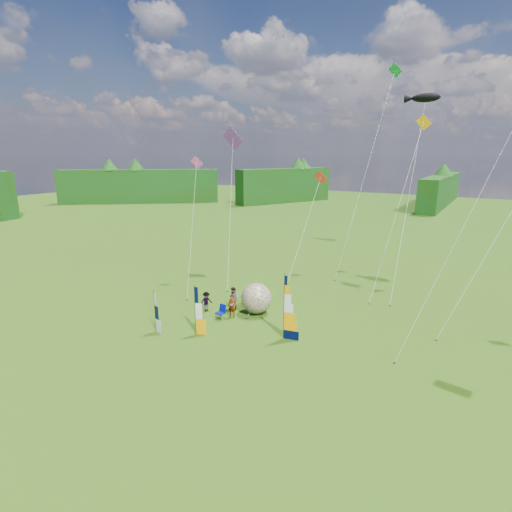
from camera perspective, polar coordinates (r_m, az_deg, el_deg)
The scene contains 19 objects.
ground at distance 26.41m, azimuth -2.81°, elevation -13.83°, with size 220.00×220.00×0.00m, color #4A7910.
treeline_ring at distance 24.76m, azimuth -2.92°, elevation -5.66°, with size 210.00×210.00×8.00m, color #0F4815, non-canonical shape.
feather_banner_main at distance 27.51m, azimuth 4.02°, elevation -7.37°, with size 1.25×0.10×4.59m, color black, non-canonical shape.
side_banner_left at distance 28.59m, azimuth -8.69°, elevation -7.75°, with size 0.99×0.10×3.55m, color #F99A00, non-canonical shape.
side_banner_far at distance 29.66m, azimuth -14.24°, elevation -7.74°, with size 0.91×0.10×3.04m, color white, non-canonical shape.
bol_inflatable at distance 32.07m, azimuth 0.06°, elevation -6.09°, with size 2.47×2.47×2.47m, color navy.
spectator_a at distance 31.44m, azimuth -3.44°, elevation -7.16°, with size 0.67×0.44×1.85m, color #66594C.
spectator_b at distance 32.99m, azimuth -3.21°, elevation -6.06°, with size 0.91×0.45×1.88m, color #66594C.
spectator_c at distance 32.77m, azimuth -7.10°, elevation -6.50°, with size 1.08×0.40×1.67m, color #66594C.
spectator_d at distance 33.31m, azimuth -0.11°, elevation -5.89°, with size 1.06×0.43×1.81m, color #66594C.
camp_chair at distance 31.30m, azimuth -5.11°, elevation -7.98°, with size 0.67×0.67×1.15m, color #010A74, non-canonical shape.
kite_whale at distance 40.01m, azimuth 21.19°, elevation 9.61°, with size 4.26×16.19×19.51m, color black, non-canonical shape.
kite_rainbow_delta at distance 39.56m, azimuth -3.71°, elevation 7.99°, with size 8.31×11.33×16.06m, color red, non-canonical shape.
kite_parafoil at distance 25.81m, azimuth 27.70°, elevation 5.61°, with size 9.01×8.52×18.55m, color red, non-canonical shape.
small_kite_red at distance 39.55m, azimuth 6.86°, elevation 4.38°, with size 3.13×11.46×11.24m, color #BA371B, non-canonical shape.
small_kite_orange at distance 37.85m, azimuth 19.64°, elevation 7.14°, with size 3.66×11.35×16.40m, color #F49D00, non-canonical shape.
small_kite_yellow at distance 31.57m, azimuth 31.24°, elevation 3.25°, with size 7.60×9.01×15.01m, color #EFFF06, non-canonical shape.
small_kite_pink at distance 37.32m, azimuth -9.15°, elevation 4.78°, with size 5.54×8.17×12.64m, color #EA4893, non-canonical shape.
small_kite_green at distance 43.91m, azimuth 15.48°, elevation 12.29°, with size 4.19×13.23×22.37m, color #0C9B2C, non-canonical shape.
Camera 1 is at (13.28, -19.06, 12.57)m, focal length 28.00 mm.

